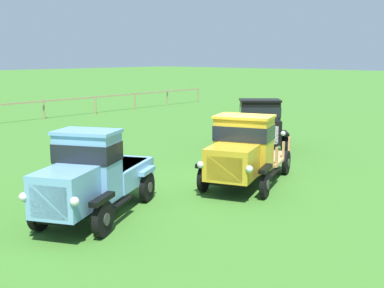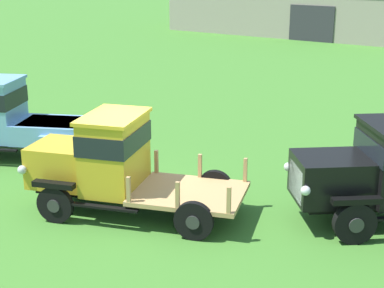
{
  "view_description": "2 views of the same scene",
  "coord_description": "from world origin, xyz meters",
  "views": [
    {
      "loc": [
        -12.1,
        -8.76,
        4.06
      ],
      "look_at": [
        0.44,
        2.12,
        1.0
      ],
      "focal_mm": 45.0,
      "sensor_mm": 36.0,
      "label": 1
    },
    {
      "loc": [
        8.38,
        -9.57,
        5.5
      ],
      "look_at": [
        0.44,
        2.12,
        1.0
      ],
      "focal_mm": 55.0,
      "sensor_mm": 36.0,
      "label": 2
    }
  ],
  "objects": [
    {
      "name": "farm_shed",
      "position": [
        -10.44,
        32.27,
        2.18
      ],
      "size": [
        19.06,
        8.26,
        4.32
      ],
      "color": "gray",
      "rests_on": "ground"
    },
    {
      "name": "vintage_truck_foreground_near",
      "position": [
        -4.88,
        0.8,
        1.1
      ],
      "size": [
        4.68,
        3.26,
        2.28
      ],
      "color": "black",
      "rests_on": "ground"
    },
    {
      "name": "vintage_truck_second_in_line",
      "position": [
        -0.08,
        -0.4,
        1.17
      ],
      "size": [
        5.18,
        3.3,
        2.25
      ],
      "color": "black",
      "rests_on": "ground"
    },
    {
      "name": "ground_plane",
      "position": [
        0.0,
        0.0,
        0.0
      ],
      "size": [
        240.0,
        240.0,
        0.0
      ],
      "primitive_type": "plane",
      "color": "#3D7528"
    }
  ]
}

